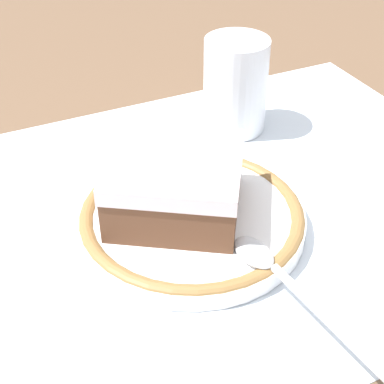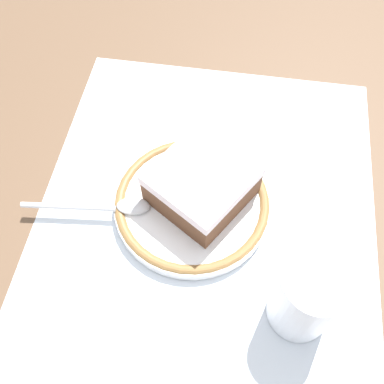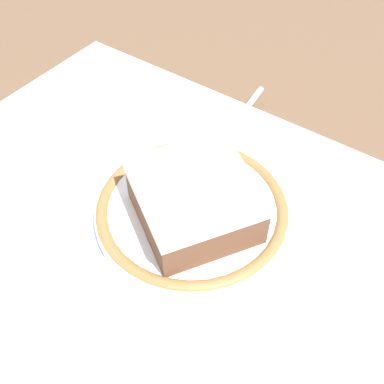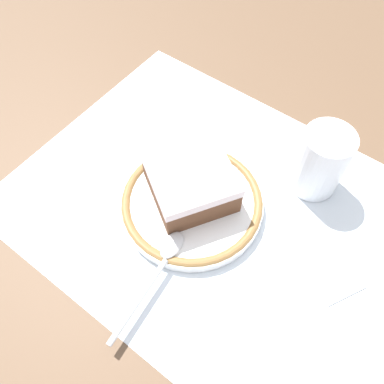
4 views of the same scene
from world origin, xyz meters
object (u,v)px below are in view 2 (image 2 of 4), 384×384
(plate, at_px, (192,204))
(spoon, at_px, (108,205))
(cake_slice, at_px, (202,184))
(cup, at_px, (305,300))

(plate, height_order, spoon, spoon)
(cake_slice, height_order, spoon, cake_slice)
(cake_slice, height_order, cup, cup)
(spoon, bearing_deg, plate, 103.23)
(plate, xyz_separation_m, spoon, (0.02, -0.09, 0.01))
(plate, bearing_deg, cake_slice, 134.73)
(plate, bearing_deg, cup, 49.88)
(plate, bearing_deg, spoon, -76.77)
(cake_slice, distance_m, spoon, 0.11)
(plate, relative_size, cake_slice, 1.33)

